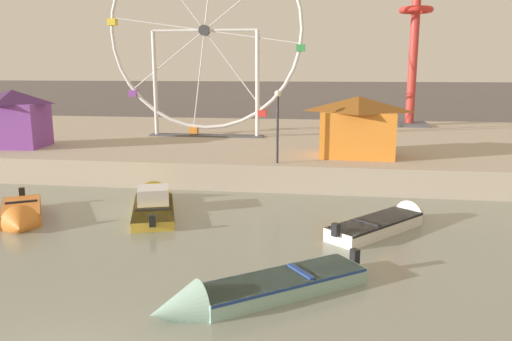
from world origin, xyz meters
The scene contains 11 objects.
quay_promenade centered at (0.00, 27.13, 0.68)m, with size 110.00×22.57×1.36m, color tan.
distant_town_skyline centered at (0.00, 50.72, 2.20)m, with size 140.00×3.00×4.40m, color #564C47.
motorboat_mustard_yellow centered at (-2.04, 12.62, 0.28)m, with size 3.36×5.99×1.62m.
motorboat_seafoam centered at (3.41, 4.26, 0.25)m, with size 5.65×4.70×1.26m.
motorboat_white_red_stripe centered at (7.89, 11.18, 0.27)m, with size 4.54×4.96×1.21m.
motorboat_orange_hull centered at (-6.46, 9.72, 0.28)m, with size 3.38×4.32×1.36m.
ferris_wheel_white_frame centered at (-2.93, 25.91, 8.21)m, with size 13.37×1.20×13.66m.
drop_tower_red_tower centered at (11.91, 34.58, 8.05)m, with size 2.80×2.80×14.14m.
carnival_booth_purple_stall centered at (-12.95, 19.52, 3.11)m, with size 3.91×3.20×3.38m.
carnival_booth_orange_canopy centered at (6.94, 19.23, 3.01)m, with size 4.32×3.36×3.18m.
promenade_lamp_near centered at (2.96, 16.64, 3.72)m, with size 0.32×0.32×3.57m.
Camera 1 is at (5.46, -7.73, 5.99)m, focal length 35.25 mm.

